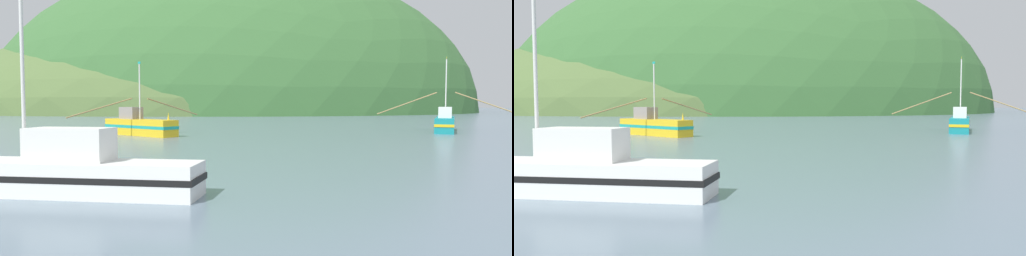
% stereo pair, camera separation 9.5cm
% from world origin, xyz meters
% --- Properties ---
extents(hill_far_right, '(194.84, 155.87, 62.71)m').
position_xyz_m(hill_far_right, '(-4.07, 180.69, 0.00)').
color(hill_far_right, '#516B38').
rests_on(hill_far_right, ground).
extents(hill_mid_left, '(169.50, 135.60, 103.49)m').
position_xyz_m(hill_mid_left, '(6.52, 169.78, 0.00)').
color(hill_mid_left, '#386633').
rests_on(hill_mid_left, ground).
extents(fishing_boat_white, '(10.14, 4.13, 6.92)m').
position_xyz_m(fishing_boat_white, '(-8.02, 15.22, 0.72)').
color(fishing_boat_white, white).
rests_on(fishing_boat_white, ground).
extents(fishing_boat_yellow, '(10.23, 10.36, 6.83)m').
position_xyz_m(fishing_boat_yellow, '(-9.69, 43.25, 0.91)').
color(fishing_boat_yellow, gold).
rests_on(fishing_boat_yellow, ground).
extents(fishing_boat_teal, '(12.45, 9.70, 7.86)m').
position_xyz_m(fishing_boat_teal, '(21.59, 46.05, 0.89)').
color(fishing_boat_teal, '#147F84').
rests_on(fishing_boat_teal, ground).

